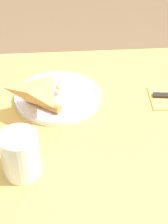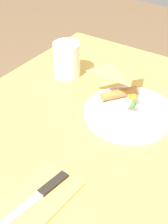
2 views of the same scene
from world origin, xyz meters
TOP-DOWN VIEW (x-y plane):
  - dining_table at (0.00, 0.00)m, footprint 1.00×0.69m
  - plate_pizza at (-0.14, 0.07)m, footprint 0.24×0.24m
  - milk_glass at (-0.21, -0.19)m, footprint 0.08×0.08m

SIDE VIEW (x-z plane):
  - dining_table at x=0.00m, z-range 0.24..0.98m
  - plate_pizza at x=-0.14m, z-range 0.72..0.78m
  - milk_glass at x=-0.21m, z-range 0.73..0.84m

